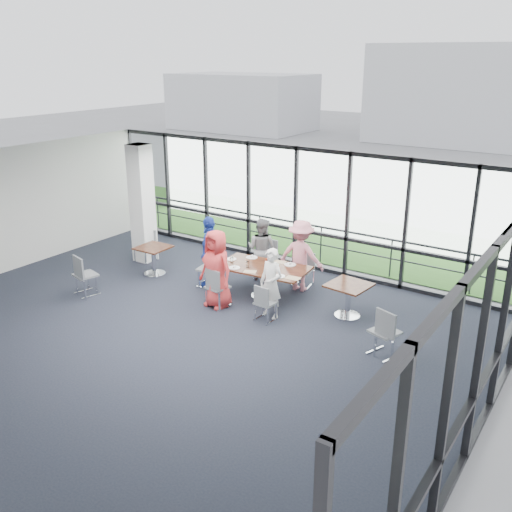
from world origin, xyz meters
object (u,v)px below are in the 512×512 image
Objects in this scene: main_table at (263,271)px; diner_far_left at (262,249)px; chair_main_end at (208,269)px; structural_column at (142,204)px; diner_far_right at (301,256)px; chair_main_fr at (303,271)px; diner_near_left at (217,269)px; chair_main_nr at (266,303)px; side_table_right at (349,289)px; chair_spare_la at (85,275)px; chair_spare_r at (385,332)px; chair_main_fl at (265,261)px; side_table_left at (153,252)px; chair_main_nl at (218,287)px; chair_spare_lb at (145,247)px; diner_end at (210,251)px; diner_near_right at (271,283)px.

main_table is 1.13m from diner_far_left.
main_table is 1.51m from chair_main_end.
structural_column is 2.89m from chair_main_end.
diner_far_right reaches higher than chair_main_fr.
diner_near_left is 2.21× the size of chair_main_nr.
side_table_right is 6.14m from chair_spare_la.
diner_far_right is 1.76× the size of chair_spare_r.
structural_column is at bearing 12.07° from chair_main_fl.
diner_far_left is (-0.07, 1.93, -0.10)m from diner_near_left.
chair_main_fl is at bearing 61.56° from chair_spare_la.
chair_main_fl is at bearing -151.31° from diner_far_left.
side_table_left is at bearing -174.48° from side_table_right.
chair_main_fl is at bearing -6.00° from chair_main_fr.
chair_main_nl is at bearing -14.06° from side_table_left.
chair_spare_lb is at bearing -42.69° from structural_column.
chair_main_end is at bearing 22.86° from diner_far_right.
diner_far_right is (4.60, 0.58, -0.73)m from structural_column.
chair_spare_lb is 0.86× the size of chair_spare_r.
diner_near_left is 3.23m from chair_spare_la.
diner_end reaches higher than chair_spare_r.
chair_spare_r is at bearing 149.18° from diner_far_left.
side_table_right is at bearing 159.14° from diner_far_left.
side_table_left is at bearing -94.44° from chair_main_end.
diner_near_right is 1.69× the size of chair_main_nl.
diner_far_right is (1.09, 1.88, -0.03)m from diner_near_left.
chair_main_end is (-0.92, 0.80, -0.00)m from chair_main_nl.
side_table_left is 0.96× the size of chair_main_nr.
side_table_left is at bearing 13.17° from diner_far_right.
chair_spare_la is (-2.07, -2.13, -0.38)m from diner_end.
diner_far_right is at bearing 53.54° from main_table.
chair_spare_r is at bearing 162.78° from chair_spare_lb.
side_table_left is 1.66m from chair_main_end.
side_table_left is 2.90m from chair_main_fl.
chair_spare_lb is (-3.43, 1.22, -0.47)m from diner_near_left.
diner_near_left is (2.55, -0.64, 0.28)m from side_table_left.
diner_far_left reaches higher than chair_main_fr.
diner_near_left is 2.19× the size of chair_main_fr.
chair_spare_r is (3.98, -0.03, 0.03)m from chair_main_nl.
chair_main_fr is 0.83× the size of chair_spare_r.
chair_main_fr is (-0.04, 0.17, -0.46)m from diner_far_right.
structural_column is 5.01m from diner_near_right.
main_table is 1.49m from diner_end.
chair_main_nr is (1.30, -0.02, -0.05)m from chair_main_nl.
diner_near_left is 1.02× the size of diner_end.
chair_main_nr is at bearing 120.38° from diner_far_left.
diner_near_left reaches higher than chair_main_nl.
diner_end is 1.91× the size of chair_main_nl.
chair_spare_la is at bearing -157.22° from side_table_right.
side_table_left and side_table_right have the same top height.
diner_near_left is 1.33m from diner_near_right.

